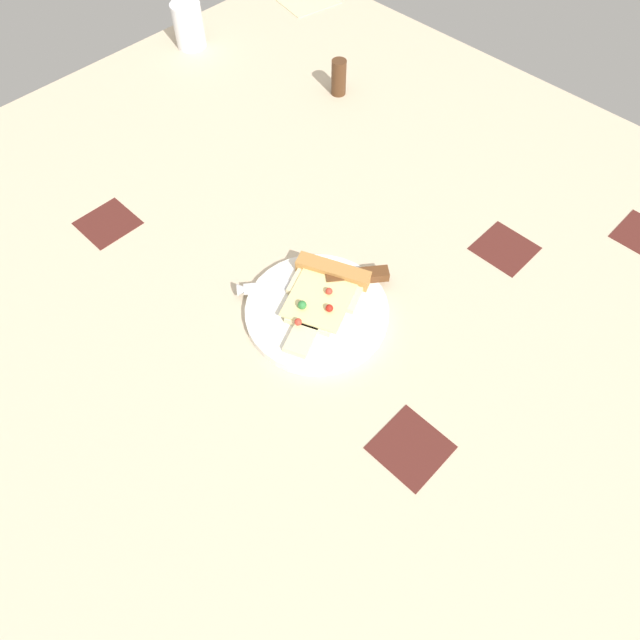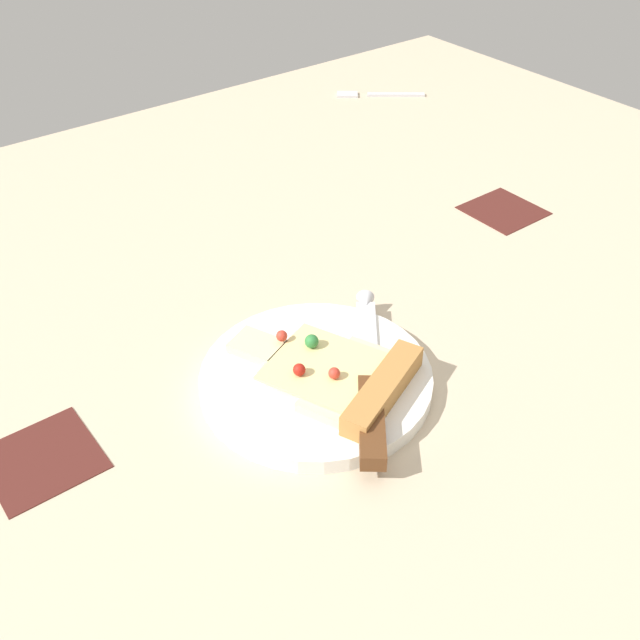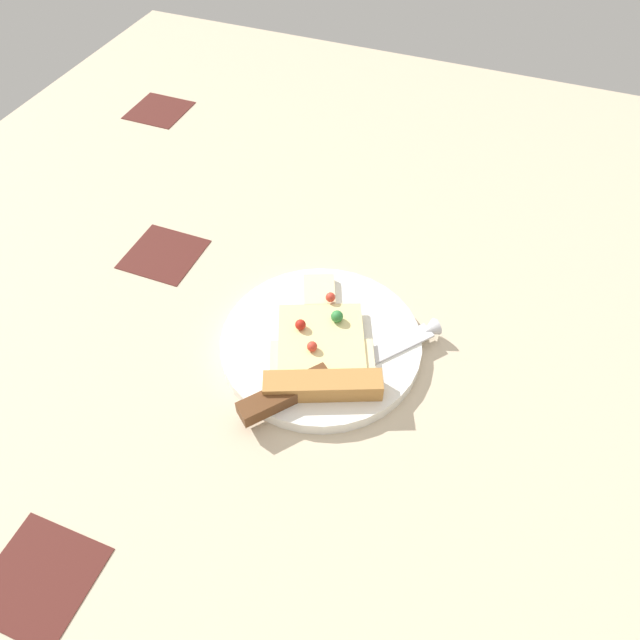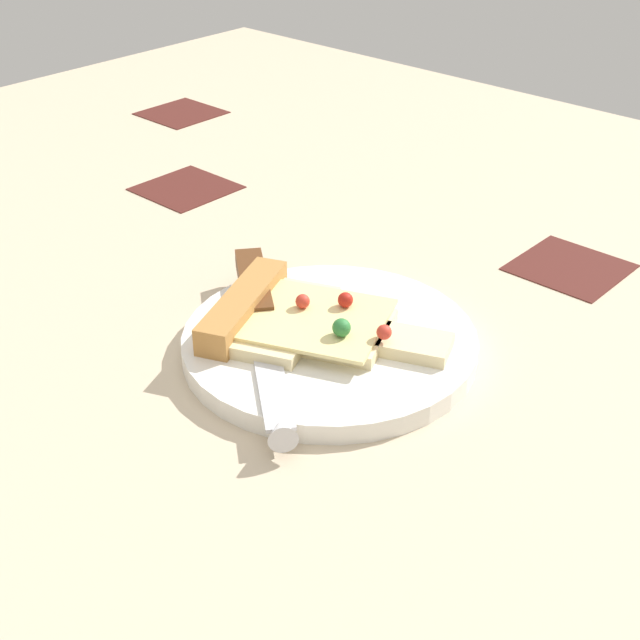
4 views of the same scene
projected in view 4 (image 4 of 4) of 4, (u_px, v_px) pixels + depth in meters
ground_plane at (210, 401)px, 64.75cm from camera, size 150.07×150.07×3.00cm
plate at (330, 343)px, 67.16cm from camera, size 22.19×22.19×1.55cm
pizza_slice at (298, 319)px, 67.05cm from camera, size 14.55×19.06×2.66cm
knife at (260, 316)px, 67.81cm from camera, size 16.63×20.05×2.45cm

